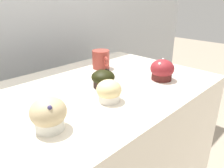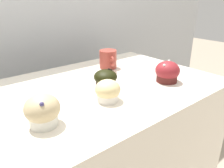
{
  "view_description": "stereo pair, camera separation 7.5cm",
  "coord_description": "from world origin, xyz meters",
  "px_view_note": "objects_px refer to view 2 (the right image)",
  "views": [
    {
      "loc": [
        -0.49,
        -0.59,
        1.26
      ],
      "look_at": [
        0.0,
        -0.11,
        0.97
      ],
      "focal_mm": 35.0,
      "sensor_mm": 36.0,
      "label": 1
    },
    {
      "loc": [
        -0.44,
        -0.65,
        1.26
      ],
      "look_at": [
        0.0,
        -0.11,
        0.97
      ],
      "focal_mm": 35.0,
      "sensor_mm": 36.0,
      "label": 2
    }
  ],
  "objects_px": {
    "muffin_back_left": "(106,78)",
    "muffin_back_right": "(43,111)",
    "coffee_cup": "(108,59)",
    "muffin_front_center": "(108,91)",
    "muffin_front_left": "(167,72)"
  },
  "relations": [
    {
      "from": "muffin_back_left",
      "to": "muffin_back_right",
      "type": "height_order",
      "value": "muffin_back_right"
    },
    {
      "from": "coffee_cup",
      "to": "muffin_front_center",
      "type": "bearing_deg",
      "value": -128.56
    },
    {
      "from": "muffin_front_center",
      "to": "muffin_back_right",
      "type": "height_order",
      "value": "muffin_back_right"
    },
    {
      "from": "muffin_front_center",
      "to": "muffin_back_left",
      "type": "height_order",
      "value": "muffin_front_center"
    },
    {
      "from": "muffin_back_left",
      "to": "coffee_cup",
      "type": "distance_m",
      "value": 0.23
    },
    {
      "from": "muffin_back_left",
      "to": "muffin_front_left",
      "type": "height_order",
      "value": "muffin_front_left"
    },
    {
      "from": "muffin_back_left",
      "to": "coffee_cup",
      "type": "relative_size",
      "value": 0.74
    },
    {
      "from": "coffee_cup",
      "to": "muffin_back_left",
      "type": "bearing_deg",
      "value": -130.81
    },
    {
      "from": "muffin_back_right",
      "to": "muffin_front_left",
      "type": "distance_m",
      "value": 0.52
    },
    {
      "from": "muffin_front_center",
      "to": "muffin_back_left",
      "type": "distance_m",
      "value": 0.12
    },
    {
      "from": "muffin_back_right",
      "to": "muffin_front_left",
      "type": "bearing_deg",
      "value": -0.75
    },
    {
      "from": "muffin_back_left",
      "to": "muffin_front_left",
      "type": "xyz_separation_m",
      "value": [
        0.23,
        -0.12,
        0.01
      ]
    },
    {
      "from": "muffin_front_center",
      "to": "muffin_back_right",
      "type": "relative_size",
      "value": 0.89
    },
    {
      "from": "muffin_front_left",
      "to": "muffin_back_right",
      "type": "bearing_deg",
      "value": 179.25
    },
    {
      "from": "muffin_back_left",
      "to": "coffee_cup",
      "type": "xyz_separation_m",
      "value": [
        0.15,
        0.18,
        0.01
      ]
    }
  ]
}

